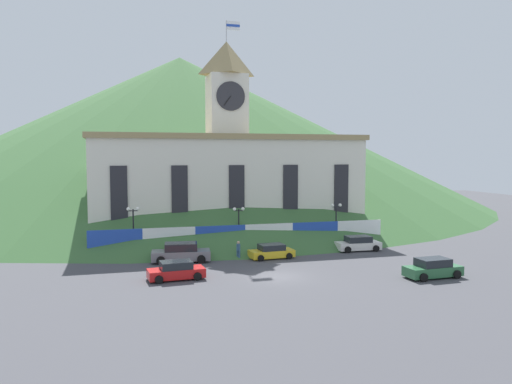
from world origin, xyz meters
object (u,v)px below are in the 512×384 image
(car_gray_pickup, at_px, (181,253))
(street_lamp_far_right, at_px, (336,214))
(car_white_taxi, at_px, (358,244))
(street_lamp_far_left, at_px, (133,220))
(car_yellow_coupe, at_px, (271,252))
(car_red_sedan, at_px, (176,271))
(street_lamp_left, at_px, (239,218))
(car_green_wagon, at_px, (433,269))
(pedestrian, at_px, (238,249))

(car_gray_pickup, bearing_deg, street_lamp_far_right, -159.09)
(street_lamp_far_right, height_order, car_white_taxi, street_lamp_far_right)
(street_lamp_far_right, bearing_deg, street_lamp_far_left, 180.00)
(car_yellow_coupe, relative_size, car_red_sedan, 0.96)
(car_yellow_coupe, bearing_deg, car_gray_pickup, 170.57)
(street_lamp_left, bearing_deg, car_white_taxi, -18.35)
(street_lamp_far_right, bearing_deg, street_lamp_left, 180.00)
(car_green_wagon, bearing_deg, car_red_sedan, 163.36)
(pedestrian, bearing_deg, street_lamp_far_right, -11.33)
(street_lamp_far_right, bearing_deg, car_red_sedan, -149.60)
(street_lamp_left, distance_m, car_gray_pickup, 8.25)
(car_gray_pickup, bearing_deg, car_white_taxi, -171.57)
(street_lamp_far_left, height_order, car_green_wagon, street_lamp_far_left)
(street_lamp_far_left, bearing_deg, street_lamp_left, -0.00)
(street_lamp_far_left, xyz_separation_m, street_lamp_far_right, (21.51, -0.00, -0.13))
(car_yellow_coupe, distance_m, car_white_taxi, 9.77)
(pedestrian, bearing_deg, car_yellow_coupe, -41.73)
(street_lamp_left, xyz_separation_m, car_red_sedan, (-7.63, -10.88, -2.58))
(street_lamp_far_right, bearing_deg, car_white_taxi, -79.45)
(car_white_taxi, bearing_deg, car_red_sedan, 22.16)
(car_red_sedan, bearing_deg, car_gray_pickup, 75.13)
(car_gray_pickup, height_order, pedestrian, car_gray_pickup)
(car_gray_pickup, bearing_deg, car_green_wagon, 155.64)
(street_lamp_far_left, relative_size, street_lamp_far_right, 1.05)
(street_lamp_left, distance_m, car_red_sedan, 13.53)
(street_lamp_far_right, distance_m, car_white_taxi, 4.72)
(street_lamp_far_right, xyz_separation_m, car_white_taxi, (0.72, -3.86, -2.62))
(car_white_taxi, bearing_deg, car_gray_pickup, 4.06)
(street_lamp_left, relative_size, street_lamp_far_right, 0.98)
(street_lamp_far_left, bearing_deg, car_yellow_coupe, -22.37)
(street_lamp_far_right, relative_size, pedestrian, 2.64)
(street_lamp_left, xyz_separation_m, pedestrian, (-1.14, -4.66, -2.32))
(street_lamp_left, height_order, car_yellow_coupe, street_lamp_left)
(pedestrian, bearing_deg, car_green_wagon, -71.92)
(car_gray_pickup, bearing_deg, car_yellow_coupe, -178.20)
(car_gray_pickup, relative_size, pedestrian, 3.23)
(pedestrian, bearing_deg, car_red_sedan, -168.69)
(car_yellow_coupe, relative_size, car_green_wagon, 0.92)
(street_lamp_left, height_order, car_gray_pickup, street_lamp_left)
(street_lamp_far_right, height_order, car_yellow_coupe, street_lamp_far_right)
(street_lamp_far_right, relative_size, car_green_wagon, 0.96)
(car_white_taxi, xyz_separation_m, pedestrian, (-12.77, -0.80, 0.23))
(car_green_wagon, bearing_deg, pedestrian, 137.45)
(car_yellow_coupe, bearing_deg, street_lamp_left, 106.05)
(street_lamp_far_left, bearing_deg, street_lamp_far_right, -0.00)
(street_lamp_far_right, xyz_separation_m, car_red_sedan, (-18.55, -10.88, -2.64))
(street_lamp_far_right, relative_size, car_gray_pickup, 0.82)
(car_gray_pickup, bearing_deg, street_lamp_left, -138.95)
(street_lamp_far_right, distance_m, car_yellow_coupe, 10.69)
(car_green_wagon, xyz_separation_m, car_white_taxi, (-0.60, 11.80, -0.02))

